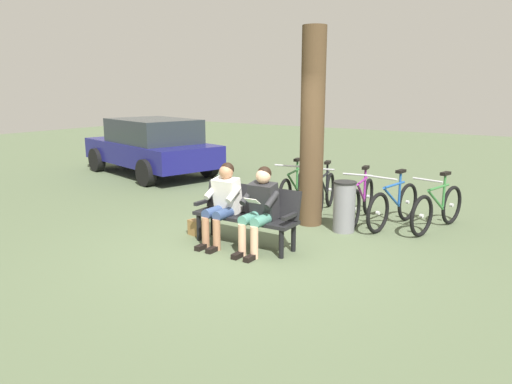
# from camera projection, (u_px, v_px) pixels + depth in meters

# --- Properties ---
(ground_plane) EXTENTS (40.00, 40.00, 0.00)m
(ground_plane) POSITION_uv_depth(u_px,v_px,m) (249.00, 249.00, 6.95)
(ground_plane) COLOR #566647
(bench) EXTENTS (1.61, 0.50, 0.87)m
(bench) POSITION_uv_depth(u_px,v_px,m) (248.00, 211.00, 7.07)
(bench) COLOR black
(bench) RESTS_ON ground
(person_reading) EXTENTS (0.49, 0.77, 1.20)m
(person_reading) POSITION_uv_depth(u_px,v_px,m) (260.00, 206.00, 6.73)
(person_reading) COLOR #262628
(person_reading) RESTS_ON ground
(person_companion) EXTENTS (0.49, 0.77, 1.20)m
(person_companion) POSITION_uv_depth(u_px,v_px,m) (223.00, 200.00, 7.08)
(person_companion) COLOR white
(person_companion) RESTS_ON ground
(handbag) EXTENTS (0.32, 0.19, 0.24)m
(handbag) POSITION_uv_depth(u_px,v_px,m) (197.00, 228.00, 7.57)
(handbag) COLOR olive
(handbag) RESTS_ON ground
(tree_trunk) EXTENTS (0.39, 0.39, 3.23)m
(tree_trunk) POSITION_uv_depth(u_px,v_px,m) (312.00, 129.00, 7.90)
(tree_trunk) COLOR #4C3823
(tree_trunk) RESTS_ON ground
(litter_bin) EXTENTS (0.37, 0.37, 0.82)m
(litter_bin) POSITION_uv_depth(u_px,v_px,m) (344.00, 207.00, 7.73)
(litter_bin) COLOR slate
(litter_bin) RESTS_ON ground
(bicycle_red) EXTENTS (0.54, 1.65, 0.94)m
(bicycle_red) POSITION_uv_depth(u_px,v_px,m) (437.00, 208.00, 7.81)
(bicycle_red) COLOR black
(bicycle_red) RESTS_ON ground
(bicycle_orange) EXTENTS (0.48, 1.67, 0.94)m
(bicycle_orange) POSITION_uv_depth(u_px,v_px,m) (394.00, 205.00, 8.01)
(bicycle_orange) COLOR black
(bicycle_orange) RESTS_ON ground
(bicycle_purple) EXTENTS (0.48, 1.67, 0.94)m
(bicycle_purple) POSITION_uv_depth(u_px,v_px,m) (362.00, 201.00, 8.35)
(bicycle_purple) COLOR black
(bicycle_purple) RESTS_ON ground
(bicycle_blue) EXTENTS (0.57, 1.64, 0.94)m
(bicycle_blue) POSITION_uv_depth(u_px,v_px,m) (325.00, 193.00, 8.92)
(bicycle_blue) COLOR black
(bicycle_blue) RESTS_ON ground
(bicycle_black) EXTENTS (0.51, 1.66, 0.94)m
(bicycle_black) POSITION_uv_depth(u_px,v_px,m) (294.00, 189.00, 9.26)
(bicycle_black) COLOR black
(bicycle_black) RESTS_ON ground
(parked_car) EXTENTS (4.52, 2.81, 1.47)m
(parked_car) POSITION_uv_depth(u_px,v_px,m) (151.00, 145.00, 12.73)
(parked_car) COLOR navy
(parked_car) RESTS_ON ground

